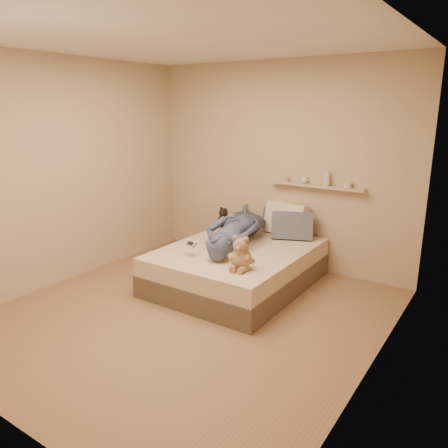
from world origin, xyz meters
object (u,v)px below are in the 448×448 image
Objects in this scene: game_console at (191,244)px; teddy_bear at (241,255)px; pillow_cream at (286,219)px; pillow_grey at (292,225)px; dark_plush at (224,219)px; wall_shelf at (316,186)px; bed at (237,266)px; person at (237,228)px.

teddy_bear reaches higher than game_console.
teddy_bear is at bearing -82.28° from pillow_cream.
dark_plush is at bearing -177.48° from pillow_grey.
wall_shelf reaches higher than pillow_cream.
bed is 1.38m from wall_shelf.
game_console is 1.43m from pillow_cream.
wall_shelf is at bearing 59.86° from game_console.
pillow_cream is at bearing 97.72° from teddy_bear.
game_console is 0.58× the size of dark_plush.
pillow_grey is 0.31× the size of person.
pillow_grey is at bearing 2.52° from dark_plush.
dark_plush is 0.51× the size of pillow_cream.
teddy_bear reaches higher than dark_plush.
wall_shelf is at bearing 58.82° from bed.
person is (-0.48, -0.53, 0.02)m from pillow_grey.
game_console is 0.14× the size of wall_shelf.
pillow_cream is 0.74m from person.
wall_shelf reaches higher than pillow_grey.
game_console is 0.30× the size of pillow_cream.
bed is at bearing -103.66° from pillow_cream.
game_console is 0.46× the size of teddy_bear.
pillow_grey is (0.99, 0.04, 0.05)m from dark_plush.
person reaches higher than teddy_bear.
teddy_bear is at bearing -96.21° from wall_shelf.
dark_plush is at bearing 134.20° from bed.
dark_plush is 0.99m from pillow_grey.
pillow_grey is (0.36, 0.69, 0.40)m from bed.
pillow_grey is (0.16, -0.14, -0.03)m from pillow_cream.
wall_shelf reaches higher than person.
teddy_bear is 0.64× the size of pillow_cream.
game_console is at bearing -120.14° from wall_shelf.
game_console is 1.22m from dark_plush.
pillow_grey is at bearing -41.57° from pillow_cream.
game_console is at bearing -118.28° from bed.
bed is 0.97m from dark_plush.
pillow_grey reaches higher than dark_plush.
game_console is at bearing -117.85° from pillow_grey.
pillow_cream is at bearing 70.38° from game_console.
pillow_cream is 0.21m from pillow_grey.
bed is 1.58× the size of wall_shelf.
dark_plush is (-1.02, 1.21, -0.02)m from teddy_bear.
teddy_bear reaches higher than bed.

